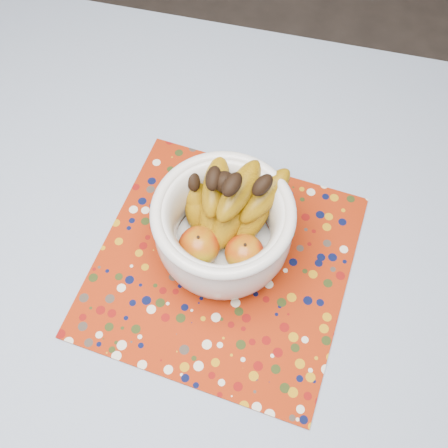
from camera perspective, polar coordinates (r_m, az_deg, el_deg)
table at (r=0.98m, az=-7.84°, el=-9.01°), size 1.20×1.20×0.75m
tablecloth at (r=0.91m, az=-8.47°, el=-7.31°), size 1.32×1.32×0.01m
placemat at (r=0.91m, az=-0.17°, el=-4.38°), size 0.46×0.46×0.00m
fruit_bowl at (r=0.85m, az=0.15°, el=0.48°), size 0.26×0.24×0.20m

